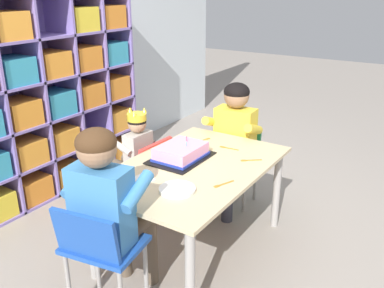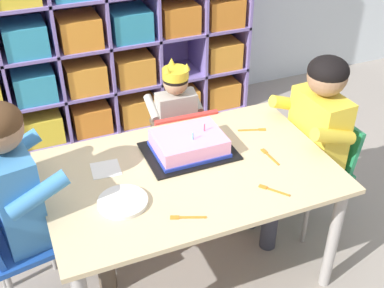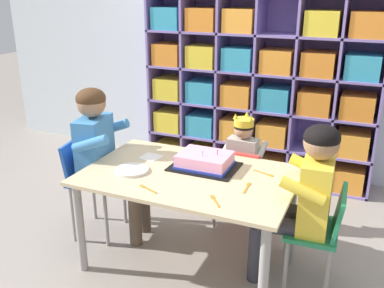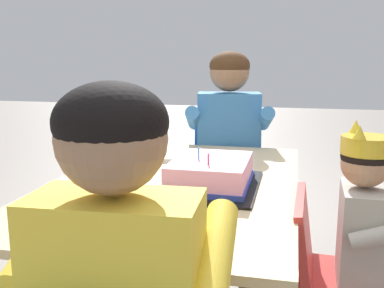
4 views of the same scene
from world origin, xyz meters
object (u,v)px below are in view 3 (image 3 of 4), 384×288
at_px(birthday_cake_on_tray, 205,161).
at_px(paper_plate_stack, 132,170).
at_px(fork_near_child_seat, 215,200).
at_px(fork_scattered_mid_table, 147,189).
at_px(classroom_chair_adult_side, 90,175).
at_px(fork_at_table_front_edge, 265,173).
at_px(classroom_chair_guest_side, 321,228).
at_px(classroom_chair_blue, 239,179).
at_px(fork_beside_plate_stack, 247,187).
at_px(adult_helper_seated, 103,147).
at_px(activity_table, 189,186).
at_px(child_with_crown, 245,155).
at_px(guest_at_table_side, 306,190).

xyz_separation_m(birthday_cake_on_tray, paper_plate_stack, (-0.38, -0.23, -0.03)).
distance_m(fork_near_child_seat, fork_scattered_mid_table, 0.39).
distance_m(classroom_chair_adult_side, fork_at_table_front_edge, 1.20).
relative_size(classroom_chair_guest_side, fork_scattered_mid_table, 4.51).
distance_m(classroom_chair_blue, fork_beside_plate_stack, 0.64).
bearing_deg(adult_helper_seated, classroom_chair_blue, -71.70).
relative_size(activity_table, adult_helper_seated, 1.19).
relative_size(adult_helper_seated, fork_at_table_front_edge, 7.69).
bearing_deg(child_with_crown, classroom_chair_blue, 90.19).
relative_size(activity_table, child_with_crown, 1.48).
xyz_separation_m(fork_scattered_mid_table, fork_at_table_front_edge, (0.54, 0.46, 0.00)).
xyz_separation_m(classroom_chair_blue, classroom_chair_adult_side, (-0.93, -0.45, 0.05)).
relative_size(fork_near_child_seat, fork_scattered_mid_table, 0.85).
distance_m(child_with_crown, fork_scattered_mid_table, 0.95).
xyz_separation_m(paper_plate_stack, fork_near_child_seat, (0.59, -0.15, -0.01)).
height_order(fork_near_child_seat, fork_scattered_mid_table, same).
height_order(child_with_crown, fork_beside_plate_stack, child_with_crown).
bearing_deg(classroom_chair_adult_side, birthday_cake_on_tray, -95.13).
bearing_deg(adult_helper_seated, classroom_chair_guest_side, -99.42).
height_order(guest_at_table_side, birthday_cake_on_tray, guest_at_table_side).
xyz_separation_m(birthday_cake_on_tray, fork_at_table_front_edge, (0.37, 0.05, -0.04)).
relative_size(guest_at_table_side, fork_beside_plate_stack, 7.10).
distance_m(adult_helper_seated, fork_at_table_front_edge, 1.08).
relative_size(child_with_crown, guest_at_table_side, 0.86).
relative_size(fork_near_child_seat, fork_at_table_front_edge, 0.85).
distance_m(fork_near_child_seat, fork_beside_plate_stack, 0.24).
bearing_deg(classroom_chair_guest_side, classroom_chair_adult_side, -91.98).
distance_m(classroom_chair_blue, fork_at_table_front_edge, 0.48).
bearing_deg(guest_at_table_side, fork_near_child_seat, -53.18).
xyz_separation_m(child_with_crown, adult_helper_seated, (-0.82, -0.54, 0.12)).
height_order(child_with_crown, paper_plate_stack, child_with_crown).
bearing_deg(fork_scattered_mid_table, activity_table, 86.92).
height_order(classroom_chair_blue, guest_at_table_side, guest_at_table_side).
bearing_deg(birthday_cake_on_tray, fork_beside_plate_stack, -27.64).
bearing_deg(child_with_crown, fork_scattered_mid_table, 74.28).
distance_m(birthday_cake_on_tray, paper_plate_stack, 0.45).
bearing_deg(adult_helper_seated, activity_table, -106.76).
relative_size(paper_plate_stack, fork_beside_plate_stack, 1.46).
bearing_deg(activity_table, fork_at_table_front_edge, 23.49).
bearing_deg(classroom_chair_adult_side, classroom_chair_blue, -73.65).
height_order(classroom_chair_blue, fork_at_table_front_edge, classroom_chair_blue).
bearing_deg(fork_beside_plate_stack, activity_table, -99.74).
xyz_separation_m(classroom_chair_blue, adult_helper_seated, (-0.82, -0.43, 0.26)).
distance_m(classroom_chair_blue, fork_scattered_mid_table, 0.87).
distance_m(fork_beside_plate_stack, fork_at_table_front_edge, 0.23).
xyz_separation_m(classroom_chair_blue, child_with_crown, (0.00, 0.11, 0.14)).
height_order(activity_table, child_with_crown, child_with_crown).
relative_size(classroom_chair_guest_side, guest_at_table_side, 0.63).
xyz_separation_m(activity_table, paper_plate_stack, (-0.33, -0.11, 0.09)).
xyz_separation_m(child_with_crown, classroom_chair_adult_side, (-0.93, -0.56, -0.09)).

